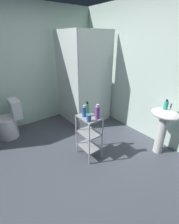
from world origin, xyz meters
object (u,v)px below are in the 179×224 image
at_px(shower_stall, 83,102).
at_px(body_wash_bottle_green, 87,108).
at_px(pedestal_sink, 163,123).
at_px(toilet, 9,123).
at_px(hand_soap_bottle, 166,105).
at_px(conditioner_bottle_purple, 97,112).
at_px(shampoo_bottle_blue, 84,111).
at_px(storage_cart, 89,133).
at_px(rinse_cup, 89,118).

xyz_separation_m(shower_stall, body_wash_bottle_green, (1.00, -0.63, 0.36)).
relative_size(pedestal_sink, toilet, 1.07).
distance_m(shower_stall, body_wash_bottle_green, 1.23).
bearing_deg(shower_stall, hand_soap_bottle, 11.40).
xyz_separation_m(pedestal_sink, body_wash_bottle_green, (-0.80, -0.97, 0.25)).
height_order(shower_stall, hand_soap_bottle, shower_stall).
height_order(body_wash_bottle_green, conditioner_bottle_purple, conditioner_bottle_purple).
bearing_deg(hand_soap_bottle, shampoo_bottle_blue, -122.64).
relative_size(pedestal_sink, hand_soap_bottle, 4.92).
distance_m(conditioner_bottle_purple, shampoo_bottle_blue, 0.21).
distance_m(shower_stall, pedestal_sink, 1.84).
bearing_deg(pedestal_sink, conditioner_bottle_purple, -119.91).
relative_size(hand_soap_bottle, body_wash_bottle_green, 0.83).
bearing_deg(body_wash_bottle_green, storage_cart, -26.43).
height_order(pedestal_sink, toilet, pedestal_sink).
bearing_deg(pedestal_sink, shampoo_bottle_blue, -124.28).
bearing_deg(conditioner_bottle_purple, rinse_cup, -92.52).
bearing_deg(shampoo_bottle_blue, rinse_cup, -13.58).
bearing_deg(pedestal_sink, storage_cart, -123.00).
height_order(pedestal_sink, body_wash_bottle_green, body_wash_bottle_green).
xyz_separation_m(toilet, storage_cart, (1.43, 0.92, 0.12)).
bearing_deg(storage_cart, shower_stall, 148.60).
bearing_deg(storage_cart, body_wash_bottle_green, 153.57).
xyz_separation_m(pedestal_sink, rinse_cup, (-0.56, -1.12, 0.21)).
relative_size(toilet, hand_soap_bottle, 4.61).
distance_m(shower_stall, toilet, 1.64).
xyz_separation_m(conditioner_bottle_purple, rinse_cup, (-0.01, -0.15, -0.05)).
height_order(toilet, shampoo_bottle_blue, shampoo_bottle_blue).
height_order(shower_stall, storage_cart, shower_stall).
bearing_deg(conditioner_bottle_purple, storage_cart, -149.01).
height_order(conditioner_bottle_purple, rinse_cup, conditioner_bottle_purple).
xyz_separation_m(toilet, conditioner_bottle_purple, (1.54, 0.99, 0.53)).
height_order(body_wash_bottle_green, rinse_cup, body_wash_bottle_green).
bearing_deg(shower_stall, conditioner_bottle_purple, -26.44).
height_order(storage_cart, conditioner_bottle_purple, conditioner_bottle_purple).
distance_m(shower_stall, hand_soap_bottle, 1.85).
bearing_deg(toilet, conditioner_bottle_purple, 32.58).
height_order(shower_stall, conditioner_bottle_purple, shower_stall).
distance_m(hand_soap_bottle, body_wash_bottle_green, 1.25).
bearing_deg(body_wash_bottle_green, shower_stall, 147.98).
bearing_deg(toilet, rinse_cup, 28.42).
bearing_deg(rinse_cup, shampoo_bottle_blue, 166.42).
distance_m(pedestal_sink, storage_cart, 1.24).
relative_size(toilet, storage_cart, 1.03).
relative_size(shower_stall, conditioner_bottle_purple, 8.68).
relative_size(toilet, conditioner_bottle_purple, 3.30).
relative_size(shower_stall, rinse_cup, 18.50).
bearing_deg(shampoo_bottle_blue, storage_cart, 34.47).
bearing_deg(rinse_cup, storage_cart, 142.37).
bearing_deg(shampoo_bottle_blue, toilet, -147.38).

